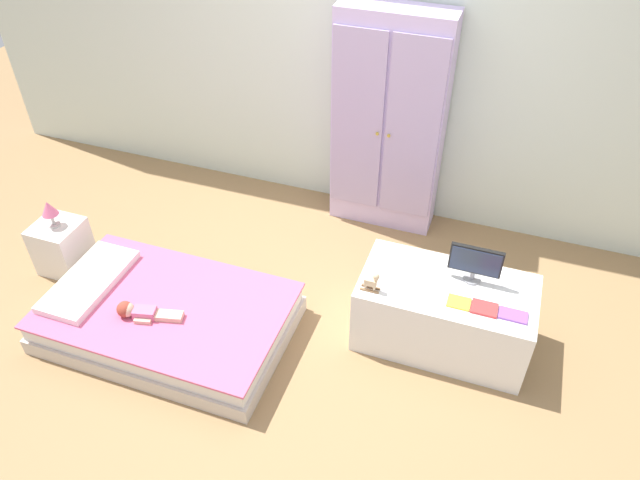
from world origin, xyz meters
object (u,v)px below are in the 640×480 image
tv_monitor (475,262)px  rocking_horse_toy (372,282)px  tv_stand (444,313)px  book_purple (513,315)px  table_lamp (49,210)px  book_red (484,308)px  doll (137,311)px  nightstand (62,246)px  bed (168,318)px  book_yellow (459,302)px  wardrobe (389,124)px

tv_monitor → rocking_horse_toy: size_ratio=2.27×
tv_stand → book_purple: size_ratio=6.54×
table_lamp → book_purple: (2.95, 0.08, -0.03)m
book_red → rocking_horse_toy: bearing=-174.4°
tv_monitor → book_red: tv_monitor is taller
doll → book_red: size_ratio=2.76×
rocking_horse_toy → tv_monitor: bearing=27.6°
doll → table_lamp: bearing=154.6°
nightstand → table_lamp: (0.00, -0.00, 0.31)m
bed → doll: (-0.10, -0.14, 0.16)m
rocking_horse_toy → book_red: (0.62, 0.06, -0.06)m
rocking_horse_toy → book_red: 0.63m
nightstand → tv_monitor: 2.74m
book_yellow → book_red: bearing=0.0°
rocking_horse_toy → book_yellow: bearing=7.3°
table_lamp → book_red: table_lamp is taller
bed → nightstand: nightstand is taller
book_red → book_purple: 0.15m
doll → wardrobe: size_ratio=0.24×
tv_stand → book_yellow: book_yellow is taller
doll → wardrobe: 2.07m
rocking_horse_toy → book_purple: (0.77, 0.06, -0.06)m
bed → nightstand: 1.03m
wardrobe → tv_stand: 1.40m
book_yellow → wardrobe: bearing=121.3°
nightstand → tv_stand: (2.58, 0.20, 0.05)m
book_red → bed: bearing=-168.5°
bed → book_yellow: size_ratio=11.61×
table_lamp → wardrobe: size_ratio=0.12×
nightstand → book_purple: bearing=1.6°
rocking_horse_toy → book_red: rocking_horse_toy is taller
table_lamp → tv_stand: 2.60m
wardrobe → tv_monitor: 1.28m
bed → nightstand: (-0.99, 0.29, 0.07)m
wardrobe → rocking_horse_toy: bearing=-78.6°
book_yellow → book_red: size_ratio=0.90×
table_lamp → book_yellow: table_lamp is taller
wardrobe → book_yellow: bearing=-58.7°
nightstand → tv_stand: tv_stand is taller
table_lamp → tv_monitor: size_ratio=0.65×
book_yellow → rocking_horse_toy: bearing=-172.7°
tv_stand → book_purple: 0.45m
nightstand → book_red: 2.81m
nightstand → book_yellow: book_yellow is taller
doll → table_lamp: 1.01m
tv_stand → table_lamp: bearing=-175.5°
tv_monitor → book_yellow: tv_monitor is taller
table_lamp → book_red: bearing=1.7°
doll → nightstand: 0.98m
nightstand → rocking_horse_toy: rocking_horse_toy is taller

